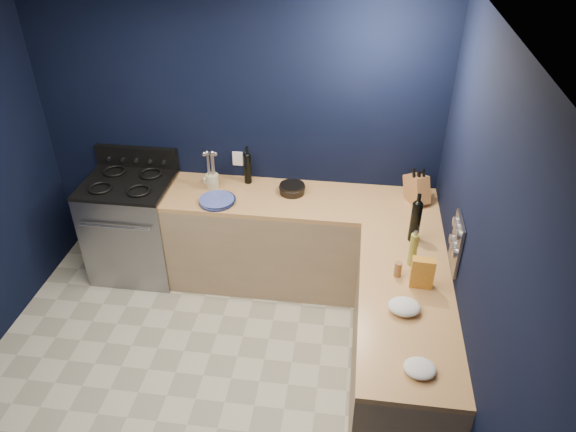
% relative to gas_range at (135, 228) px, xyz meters
% --- Properties ---
extents(floor, '(3.50, 3.50, 0.02)m').
position_rel_gas_range_xyz_m(floor, '(0.93, -1.42, -0.47)').
color(floor, '#BDB8A4').
rests_on(floor, ground).
extents(ceiling, '(3.50, 3.50, 0.02)m').
position_rel_gas_range_xyz_m(ceiling, '(0.93, -1.42, 2.15)').
color(ceiling, silver).
rests_on(ceiling, ground).
extents(wall_back, '(3.50, 0.02, 2.60)m').
position_rel_gas_range_xyz_m(wall_back, '(0.93, 0.34, 0.84)').
color(wall_back, black).
rests_on(wall_back, ground).
extents(wall_right, '(0.02, 3.50, 2.60)m').
position_rel_gas_range_xyz_m(wall_right, '(2.69, -1.42, 0.84)').
color(wall_right, black).
rests_on(wall_right, ground).
extents(cab_back, '(2.30, 0.63, 0.86)m').
position_rel_gas_range_xyz_m(cab_back, '(1.53, 0.02, -0.03)').
color(cab_back, tan).
rests_on(cab_back, floor).
extents(top_back, '(2.30, 0.63, 0.04)m').
position_rel_gas_range_xyz_m(top_back, '(1.53, 0.02, 0.42)').
color(top_back, '#9A6435').
rests_on(top_back, cab_back).
extents(cab_right, '(0.63, 1.67, 0.86)m').
position_rel_gas_range_xyz_m(cab_right, '(2.37, -1.13, -0.03)').
color(cab_right, tan).
rests_on(cab_right, floor).
extents(top_right, '(0.63, 1.67, 0.04)m').
position_rel_gas_range_xyz_m(top_right, '(2.37, -1.13, 0.42)').
color(top_right, '#9A6435').
rests_on(top_right, cab_right).
extents(gas_range, '(0.76, 0.66, 0.92)m').
position_rel_gas_range_xyz_m(gas_range, '(0.00, 0.00, 0.00)').
color(gas_range, gray).
rests_on(gas_range, floor).
extents(oven_door, '(0.59, 0.02, 0.42)m').
position_rel_gas_range_xyz_m(oven_door, '(0.00, -0.32, -0.01)').
color(oven_door, black).
rests_on(oven_door, gas_range).
extents(cooktop, '(0.76, 0.66, 0.03)m').
position_rel_gas_range_xyz_m(cooktop, '(0.00, 0.00, 0.48)').
color(cooktop, black).
rests_on(cooktop, gas_range).
extents(backguard, '(0.76, 0.06, 0.20)m').
position_rel_gas_range_xyz_m(backguard, '(0.00, 0.30, 0.58)').
color(backguard, black).
rests_on(backguard, gas_range).
extents(spice_panel, '(0.02, 0.28, 0.38)m').
position_rel_gas_range_xyz_m(spice_panel, '(2.67, -0.87, 0.72)').
color(spice_panel, gray).
rests_on(spice_panel, wall_right).
extents(wall_outlet, '(0.09, 0.02, 0.13)m').
position_rel_gas_range_xyz_m(wall_outlet, '(0.93, 0.32, 0.62)').
color(wall_outlet, white).
rests_on(wall_outlet, wall_back).
extents(plate_stack, '(0.34, 0.34, 0.04)m').
position_rel_gas_range_xyz_m(plate_stack, '(0.84, -0.15, 0.46)').
color(plate_stack, '#4357AF').
rests_on(plate_stack, top_back).
extents(ramekin, '(0.11, 0.11, 0.03)m').
position_rel_gas_range_xyz_m(ramekin, '(0.68, 0.18, 0.46)').
color(ramekin, white).
rests_on(ramekin, top_back).
extents(utensil_crock, '(0.14, 0.14, 0.14)m').
position_rel_gas_range_xyz_m(utensil_crock, '(0.75, 0.08, 0.51)').
color(utensil_crock, beige).
rests_on(utensil_crock, top_back).
extents(wine_bottle_back, '(0.09, 0.09, 0.27)m').
position_rel_gas_range_xyz_m(wine_bottle_back, '(1.04, 0.22, 0.57)').
color(wine_bottle_back, black).
rests_on(wine_bottle_back, top_back).
extents(lemon_basket, '(0.22, 0.22, 0.08)m').
position_rel_gas_range_xyz_m(lemon_basket, '(1.45, 0.09, 0.48)').
color(lemon_basket, black).
rests_on(lemon_basket, top_back).
extents(knife_block, '(0.24, 0.30, 0.28)m').
position_rel_gas_range_xyz_m(knife_block, '(2.49, 0.10, 0.56)').
color(knife_block, '#9A6434').
rests_on(knife_block, top_back).
extents(wine_bottle_right, '(0.09, 0.09, 0.32)m').
position_rel_gas_range_xyz_m(wine_bottle_right, '(2.44, -0.47, 0.60)').
color(wine_bottle_right, black).
rests_on(wine_bottle_right, top_right).
extents(oil_bottle, '(0.07, 0.07, 0.25)m').
position_rel_gas_range_xyz_m(oil_bottle, '(2.41, -0.76, 0.57)').
color(oil_bottle, olive).
rests_on(oil_bottle, top_right).
extents(spice_jar_near, '(0.07, 0.07, 0.11)m').
position_rel_gas_range_xyz_m(spice_jar_near, '(2.31, -0.91, 0.50)').
color(spice_jar_near, olive).
rests_on(spice_jar_near, top_right).
extents(spice_jar_far, '(0.05, 0.05, 0.09)m').
position_rel_gas_range_xyz_m(spice_jar_far, '(2.47, -0.95, 0.48)').
color(spice_jar_far, olive).
rests_on(spice_jar_far, top_right).
extents(crouton_bag, '(0.16, 0.08, 0.22)m').
position_rel_gas_range_xyz_m(crouton_bag, '(2.46, -1.00, 0.55)').
color(crouton_bag, '#A6300A').
rests_on(crouton_bag, top_right).
extents(towel_front, '(0.26, 0.24, 0.07)m').
position_rel_gas_range_xyz_m(towel_front, '(2.34, -1.26, 0.48)').
color(towel_front, white).
rests_on(towel_front, top_right).
extents(towel_end, '(0.20, 0.18, 0.06)m').
position_rel_gas_range_xyz_m(towel_end, '(2.40, -1.74, 0.47)').
color(towel_end, white).
rests_on(towel_end, top_right).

